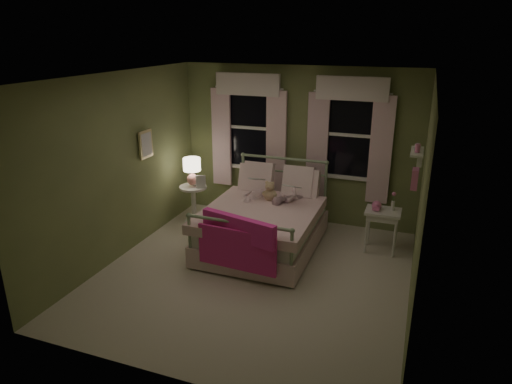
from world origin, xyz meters
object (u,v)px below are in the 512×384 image
at_px(child_right, 291,181).
at_px(teddy_bear, 270,192).
at_px(bed, 264,224).
at_px(nightstand_left, 194,199).
at_px(child_left, 256,176).
at_px(nightstand_right, 383,217).
at_px(table_lamp, 192,169).

xyz_separation_m(child_right, teddy_bear, (-0.28, -0.16, -0.16)).
height_order(bed, teddy_bear, bed).
relative_size(child_right, nightstand_left, 1.19).
distance_m(bed, nightstand_left, 1.52).
height_order(child_left, nightstand_left, child_left).
bearing_deg(teddy_bear, bed, -90.00).
height_order(bed, child_right, child_right).
xyz_separation_m(bed, nightstand_right, (1.67, 0.47, 0.17)).
relative_size(child_left, nightstand_left, 1.26).
relative_size(teddy_bear, nightstand_left, 0.49).
distance_m(bed, table_lamp, 1.62).
distance_m(child_left, nightstand_left, 1.29).
distance_m(child_left, table_lamp, 1.16).
distance_m(bed, child_right, 0.76).
bearing_deg(table_lamp, child_left, -3.40).
bearing_deg(nightstand_left, bed, -18.84).
bearing_deg(table_lamp, nightstand_right, -0.29).
bearing_deg(child_left, nightstand_right, -172.30).
bearing_deg(teddy_bear, nightstand_left, 171.02).
bearing_deg(nightstand_right, teddy_bear, -172.76).
height_order(teddy_bear, nightstand_right, teddy_bear).
bearing_deg(bed, child_right, 56.40).
height_order(child_left, teddy_bear, child_left).
xyz_separation_m(nightstand_left, table_lamp, (0.00, 0.00, 0.54)).
bearing_deg(child_right, table_lamp, 23.32).
height_order(child_right, teddy_bear, child_right).
relative_size(bed, nightstand_right, 3.18).
height_order(child_right, nightstand_right, child_right).
relative_size(bed, table_lamp, 4.41).
height_order(bed, table_lamp, bed).
height_order(bed, child_left, child_left).
bearing_deg(child_right, nightstand_left, 23.32).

